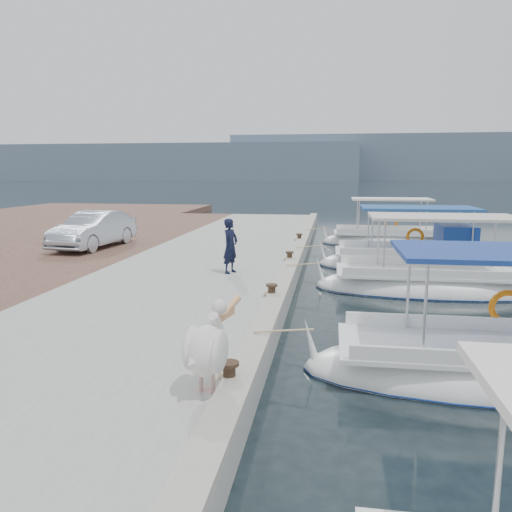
{
  "coord_description": "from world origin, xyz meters",
  "views": [
    {
      "loc": [
        1.03,
        -10.06,
        3.48
      ],
      "look_at": [
        -1.0,
        3.26,
        1.2
      ],
      "focal_mm": 35.0,
      "sensor_mm": 36.0,
      "label": 1
    }
  ],
  "objects_px": {
    "pelican": "(208,348)",
    "fishing_caique_d": "(414,262)",
    "fishing_caique_b": "(506,374)",
    "fishing_caique_c": "(433,287)",
    "fisherman": "(230,246)",
    "parked_car": "(94,230)",
    "fishing_caique_e": "(386,242)"
  },
  "relations": [
    {
      "from": "pelican",
      "to": "fishing_caique_d",
      "type": "bearing_deg",
      "value": 69.44
    },
    {
      "from": "fishing_caique_b",
      "to": "fishing_caique_c",
      "type": "height_order",
      "value": "same"
    },
    {
      "from": "fishing_caique_b",
      "to": "fisherman",
      "type": "distance_m",
      "value": 8.41
    },
    {
      "from": "fishing_caique_b",
      "to": "parked_car",
      "type": "relative_size",
      "value": 1.57
    },
    {
      "from": "fisherman",
      "to": "pelican",
      "type": "bearing_deg",
      "value": -148.19
    },
    {
      "from": "fishing_caique_c",
      "to": "parked_car",
      "type": "bearing_deg",
      "value": 164.29
    },
    {
      "from": "fishing_caique_e",
      "to": "fishing_caique_b",
      "type": "bearing_deg",
      "value": -88.84
    },
    {
      "from": "fishing_caique_d",
      "to": "parked_car",
      "type": "height_order",
      "value": "fishing_caique_d"
    },
    {
      "from": "parked_car",
      "to": "fishing_caique_b",
      "type": "bearing_deg",
      "value": -33.82
    },
    {
      "from": "fishing_caique_c",
      "to": "pelican",
      "type": "xyz_separation_m",
      "value": [
        -4.64,
        -8.69,
        0.99
      ]
    },
    {
      "from": "fishing_caique_b",
      "to": "fishing_caique_e",
      "type": "height_order",
      "value": "same"
    },
    {
      "from": "fishing_caique_e",
      "to": "fishing_caique_c",
      "type": "bearing_deg",
      "value": -87.77
    },
    {
      "from": "fishing_caique_c",
      "to": "fisherman",
      "type": "bearing_deg",
      "value": -173.55
    },
    {
      "from": "fishing_caique_b",
      "to": "fisherman",
      "type": "bearing_deg",
      "value": 135.33
    },
    {
      "from": "fishing_caique_b",
      "to": "fishing_caique_d",
      "type": "bearing_deg",
      "value": 89.67
    },
    {
      "from": "fishing_caique_c",
      "to": "fishing_caique_b",
      "type": "bearing_deg",
      "value": -90.43
    },
    {
      "from": "fishing_caique_d",
      "to": "fisherman",
      "type": "distance_m",
      "value": 7.49
    },
    {
      "from": "fishing_caique_b",
      "to": "fishing_caique_e",
      "type": "xyz_separation_m",
      "value": [
        -0.33,
        16.19,
        0.0
      ]
    },
    {
      "from": "fishing_caique_c",
      "to": "fishing_caique_e",
      "type": "relative_size",
      "value": 1.12
    },
    {
      "from": "pelican",
      "to": "parked_car",
      "type": "distance_m",
      "value": 14.4
    },
    {
      "from": "pelican",
      "to": "parked_car",
      "type": "height_order",
      "value": "parked_car"
    },
    {
      "from": "parked_car",
      "to": "fishing_caique_d",
      "type": "bearing_deg",
      "value": 6.35
    },
    {
      "from": "pelican",
      "to": "fisherman",
      "type": "bearing_deg",
      "value": 99.4
    },
    {
      "from": "pelican",
      "to": "parked_car",
      "type": "xyz_separation_m",
      "value": [
        -7.71,
        12.16,
        0.1
      ]
    },
    {
      "from": "pelican",
      "to": "parked_car",
      "type": "bearing_deg",
      "value": 122.39
    },
    {
      "from": "fishing_caique_d",
      "to": "pelican",
      "type": "relative_size",
      "value": 4.32
    },
    {
      "from": "fishing_caique_d",
      "to": "fishing_caique_e",
      "type": "xyz_separation_m",
      "value": [
        -0.39,
        5.96,
        -0.07
      ]
    },
    {
      "from": "fishing_caique_b",
      "to": "fishing_caique_e",
      "type": "bearing_deg",
      "value": 91.16
    },
    {
      "from": "fishing_caique_d",
      "to": "pelican",
      "type": "distance_m",
      "value": 13.27
    },
    {
      "from": "fishing_caique_d",
      "to": "pelican",
      "type": "bearing_deg",
      "value": -110.56
    },
    {
      "from": "fishing_caique_c",
      "to": "fishing_caique_e",
      "type": "bearing_deg",
      "value": 92.23
    },
    {
      "from": "fisherman",
      "to": "parked_car",
      "type": "distance_m",
      "value": 7.62
    }
  ]
}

